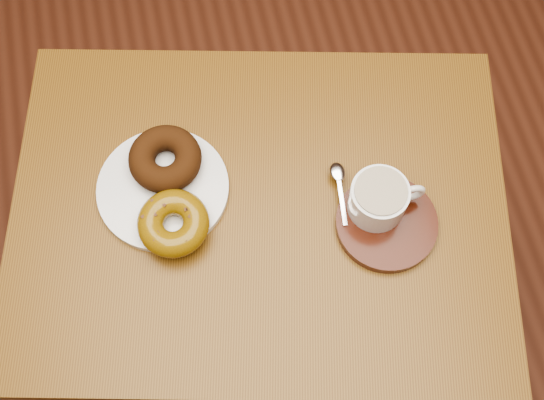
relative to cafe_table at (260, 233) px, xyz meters
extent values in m
plane|color=#5B2D1C|center=(-0.14, 0.01, -0.59)|extent=(6.00, 6.00, 0.00)
cube|color=brown|center=(0.00, 0.00, 0.10)|extent=(0.86, 0.72, 0.03)
cylinder|color=#462C14|center=(-0.38, -0.16, -0.25)|extent=(0.04, 0.04, 0.68)
cylinder|color=#462C14|center=(-0.27, 0.31, -0.25)|extent=(0.04, 0.04, 0.68)
cylinder|color=#462C14|center=(0.38, 0.16, -0.25)|extent=(0.04, 0.04, 0.68)
cylinder|color=white|center=(-0.14, 0.06, 0.12)|extent=(0.21, 0.21, 0.01)
torus|color=#381C0B|center=(-0.12, 0.10, 0.14)|extent=(0.13, 0.13, 0.04)
torus|color=#7E5C0D|center=(-0.13, -0.01, 0.14)|extent=(0.12, 0.12, 0.04)
cube|color=#4A2C18|center=(-0.10, -0.01, 0.16)|extent=(0.01, 0.00, 0.00)
cube|color=#4A2C18|center=(-0.10, 0.00, 0.16)|extent=(0.01, 0.01, 0.00)
cube|color=#4A2C18|center=(-0.10, 0.01, 0.16)|extent=(0.01, 0.01, 0.00)
cube|color=#4A2C18|center=(-0.12, 0.02, 0.16)|extent=(0.01, 0.01, 0.00)
cube|color=#4A2C18|center=(-0.13, 0.02, 0.16)|extent=(0.00, 0.01, 0.00)
cube|color=#4A2C18|center=(-0.14, 0.02, 0.16)|extent=(0.01, 0.01, 0.00)
cube|color=#4A2C18|center=(-0.15, 0.01, 0.16)|extent=(0.01, 0.01, 0.00)
cube|color=#4A2C18|center=(-0.16, 0.00, 0.16)|extent=(0.01, 0.01, 0.00)
cube|color=#4A2C18|center=(-0.16, -0.01, 0.16)|extent=(0.01, 0.00, 0.00)
cube|color=#4A2C18|center=(-0.16, -0.02, 0.16)|extent=(0.01, 0.01, 0.00)
cube|color=#4A2C18|center=(-0.15, -0.03, 0.16)|extent=(0.01, 0.01, 0.00)
cube|color=#4A2C18|center=(-0.14, -0.04, 0.16)|extent=(0.01, 0.01, 0.00)
cube|color=#4A2C18|center=(-0.13, -0.04, 0.16)|extent=(0.00, 0.01, 0.00)
cube|color=#4A2C18|center=(-0.12, -0.04, 0.16)|extent=(0.01, 0.01, 0.00)
cube|color=#4A2C18|center=(-0.10, -0.03, 0.16)|extent=(0.01, 0.01, 0.00)
cube|color=#4A2C18|center=(-0.10, -0.02, 0.16)|extent=(0.01, 0.01, 0.00)
cylinder|color=#371107|center=(0.18, -0.07, 0.12)|extent=(0.21, 0.21, 0.02)
cylinder|color=white|center=(0.17, -0.04, 0.16)|extent=(0.09, 0.09, 0.06)
cylinder|color=brown|center=(0.17, -0.04, 0.19)|extent=(0.08, 0.08, 0.00)
torus|color=white|center=(0.22, -0.04, 0.16)|extent=(0.04, 0.01, 0.04)
ellipsoid|color=silver|center=(0.13, 0.02, 0.13)|extent=(0.02, 0.03, 0.01)
cube|color=silver|center=(0.12, -0.02, 0.13)|extent=(0.02, 0.08, 0.00)
camera|label=1|loc=(-0.06, -0.38, 1.07)|focal=45.00mm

